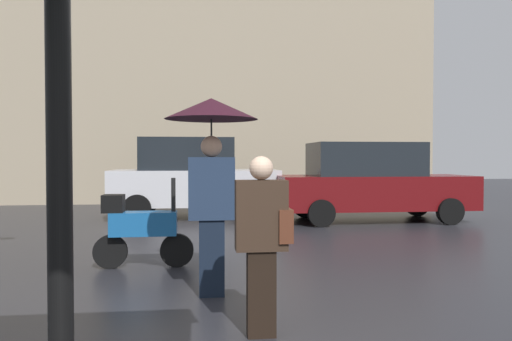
% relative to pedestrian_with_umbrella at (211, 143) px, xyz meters
% --- Properties ---
extents(pedestrian_with_umbrella, '(1.02, 1.02, 2.16)m').
position_rel_pedestrian_with_umbrella_xyz_m(pedestrian_with_umbrella, '(0.00, 0.00, 0.00)').
color(pedestrian_with_umbrella, black).
rests_on(pedestrian_with_umbrella, ground).
extents(pedestrian_with_bag, '(0.47, 0.24, 1.52)m').
position_rel_pedestrian_with_umbrella_xyz_m(pedestrian_with_bag, '(0.40, -1.24, -0.80)').
color(pedestrian_with_bag, black).
rests_on(pedestrian_with_bag, ground).
extents(parked_scooter, '(1.36, 0.32, 1.23)m').
position_rel_pedestrian_with_umbrella_xyz_m(parked_scooter, '(-0.94, 1.45, -1.11)').
color(parked_scooter, black).
rests_on(parked_scooter, ground).
extents(parked_car_left, '(4.15, 2.02, 2.01)m').
position_rel_pedestrian_with_umbrella_xyz_m(parked_car_left, '(-0.29, 7.01, -0.65)').
color(parked_car_left, silver).
rests_on(parked_car_left, ground).
extents(parked_car_right, '(4.60, 1.84, 1.88)m').
position_rel_pedestrian_with_umbrella_xyz_m(parked_car_right, '(3.94, 5.80, -0.73)').
color(parked_car_right, '#590C0F').
rests_on(parked_car_right, ground).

